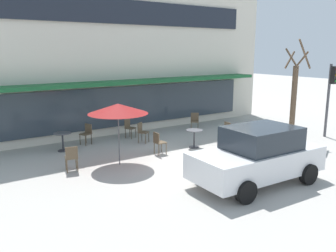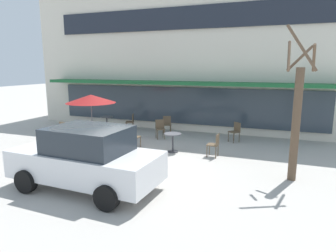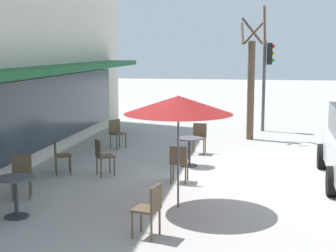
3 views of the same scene
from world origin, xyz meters
The scene contains 14 objects.
ground_plane centered at (0.00, 0.00, 0.00)m, with size 80.00×80.00×0.00m, color #ADA8A0.
building_facade centered at (0.00, 9.97, 3.98)m, with size 17.92×9.10×7.97m.
cafe_table_near_wall centered at (-3.68, 4.56, 0.52)m, with size 0.70×0.70×0.76m.
cafe_table_streetside centered at (1.01, 1.95, 0.52)m, with size 0.70×0.70×0.76m.
patio_umbrella_green_folded centered at (-2.60, 1.71, 2.02)m, with size 2.10×2.10×2.20m.
cafe_chair_0 centered at (-0.76, 1.96, 0.53)m, with size 0.40×0.40×0.89m.
cafe_chair_1 centered at (-0.41, 5.00, 0.53)m, with size 0.53×0.53×0.89m.
cafe_chair_2 centered at (-2.47, 5.02, 0.53)m, with size 0.52×0.52×0.89m.
cafe_chair_3 centered at (-4.27, 1.92, 0.53)m, with size 0.48×0.48×0.89m.
cafe_chair_4 centered at (3.10, 4.50, 0.53)m, with size 0.56×0.56×0.89m.
cafe_chair_5 centered at (-0.35, 3.92, 0.53)m, with size 0.56×0.56×0.89m.
cafe_chair_6 centered at (2.72, 1.86, 0.53)m, with size 0.42×0.42×0.89m.
parked_sedan centered at (0.03, -2.34, 0.88)m, with size 4.27×2.16×1.76m.
street_tree centered at (5.39, 0.40, 1.93)m, with size 0.87×0.87×4.48m.
Camera 2 is at (4.96, -8.93, 3.36)m, focal length 32.00 mm.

